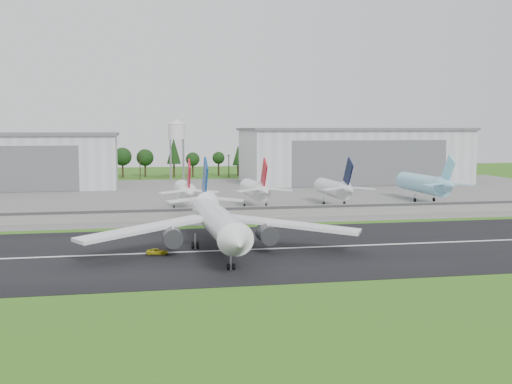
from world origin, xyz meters
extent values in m
plane|color=#245C15|center=(0.00, 0.00, 0.00)|extent=(600.00, 600.00, 0.00)
cube|color=black|center=(0.00, 10.00, 0.05)|extent=(320.00, 60.00, 0.10)
cube|color=white|center=(0.00, 10.00, 0.11)|extent=(220.00, 1.00, 0.02)
cube|color=slate|center=(0.00, 120.00, 0.05)|extent=(320.00, 150.00, 0.10)
cube|color=gray|center=(0.00, 55.00, 1.75)|extent=(240.00, 0.50, 3.50)
cube|color=#38383A|center=(0.00, 54.70, 3.00)|extent=(240.00, 0.12, 0.70)
cube|color=silver|center=(-80.00, 165.00, 11.00)|extent=(95.00, 42.00, 22.00)
cube|color=silver|center=(75.00, 165.00, 12.00)|extent=(100.00, 45.00, 24.00)
cube|color=#595B60|center=(75.00, 165.00, 24.60)|extent=(102.00, 47.00, 1.20)
cube|color=#595B60|center=(75.00, 142.35, 10.08)|extent=(70.00, 0.30, 19.68)
cylinder|color=#99999E|center=(-8.00, 182.00, 10.00)|extent=(0.50, 0.50, 20.00)
cylinder|color=#99999E|center=(-2.00, 188.00, 10.00)|extent=(0.50, 0.50, 20.00)
cylinder|color=silver|center=(-5.00, 185.00, 23.50)|extent=(8.00, 8.00, 7.00)
cone|color=silver|center=(-5.00, 185.00, 28.20)|extent=(8.40, 8.40, 2.40)
cylinder|color=white|center=(-9.42, 10.00, 6.20)|extent=(6.38, 44.07, 5.80)
cone|color=white|center=(-9.75, -15.00, 6.20)|extent=(5.88, 6.08, 5.80)
cone|color=white|center=(-9.07, 36.50, 7.40)|extent=(5.63, 9.07, 5.51)
cube|color=navy|center=(-9.08, 36.00, 12.70)|extent=(0.63, 9.55, 11.13)
cube|color=white|center=(5.55, 7.80, 5.40)|extent=(27.39, 17.70, 2.65)
cylinder|color=#333338|center=(0.03, 6.37, 3.80)|extent=(3.87, 5.55, 3.80)
cube|color=white|center=(-4.08, 35.93, 7.80)|extent=(9.55, 5.72, 0.98)
cube|color=white|center=(-24.44, 8.20, 5.40)|extent=(27.18, 18.28, 2.65)
cylinder|color=#333338|center=(-18.96, 6.63, 3.80)|extent=(3.87, 5.55, 3.80)
cube|color=white|center=(-14.07, 36.06, 7.80)|extent=(9.55, 5.92, 0.98)
cube|color=#99999E|center=(-9.47, 6.00, 1.70)|extent=(10.40, 30.13, 3.20)
cylinder|color=black|center=(-13.88, 13.06, 0.85)|extent=(0.42, 1.51, 1.50)
imported|color=gold|center=(-21.89, 8.46, 0.70)|extent=(4.50, 2.43, 1.20)
cylinder|color=white|center=(-10.35, 80.00, 5.61)|extent=(5.22, 24.00, 5.22)
cone|color=white|center=(-10.35, 64.50, 6.61)|extent=(4.96, 7.00, 4.96)
cube|color=#B40D25|center=(-10.35, 65.00, 11.41)|extent=(0.45, 8.59, 10.02)
cylinder|color=#99999E|center=(-13.85, 78.00, 1.50)|extent=(0.32, 0.32, 3.00)
cylinder|color=#99999E|center=(-6.85, 78.00, 1.50)|extent=(0.32, 0.32, 3.00)
cylinder|color=black|center=(-13.85, 78.00, 0.80)|extent=(0.40, 1.40, 1.40)
cylinder|color=white|center=(11.68, 80.00, 5.69)|extent=(5.37, 24.00, 5.37)
cone|color=white|center=(11.68, 64.50, 6.69)|extent=(5.10, 7.00, 5.10)
cube|color=#B40D1D|center=(11.68, 65.00, 11.49)|extent=(0.45, 8.59, 10.02)
cylinder|color=#99999E|center=(8.18, 78.00, 1.50)|extent=(0.32, 0.32, 3.00)
cylinder|color=#99999E|center=(15.18, 78.00, 1.50)|extent=(0.32, 0.32, 3.00)
cylinder|color=black|center=(8.18, 78.00, 0.80)|extent=(0.40, 1.40, 1.40)
cylinder|color=silver|center=(37.59, 80.00, 5.60)|extent=(5.21, 24.00, 5.21)
cone|color=silver|center=(37.59, 64.50, 6.60)|extent=(4.95, 7.00, 4.95)
cube|color=black|center=(37.59, 65.00, 11.40)|extent=(0.45, 8.59, 10.02)
cylinder|color=#99999E|center=(34.09, 78.00, 1.50)|extent=(0.32, 0.32, 3.00)
cylinder|color=#99999E|center=(41.09, 78.00, 1.50)|extent=(0.32, 0.32, 3.00)
cylinder|color=black|center=(34.09, 78.00, 0.80)|extent=(0.40, 1.40, 1.40)
cylinder|color=#85CCE7|center=(71.39, 85.00, 6.15)|extent=(6.29, 30.00, 6.29)
cone|color=#85CCE7|center=(71.39, 66.50, 7.15)|extent=(5.98, 7.00, 5.98)
cube|color=#7CE6FF|center=(71.39, 67.00, 11.95)|extent=(0.45, 8.59, 10.02)
cylinder|color=#99999E|center=(67.89, 83.00, 1.50)|extent=(0.32, 0.32, 3.00)
cylinder|color=#99999E|center=(74.89, 83.00, 1.50)|extent=(0.32, 0.32, 3.00)
cylinder|color=black|center=(67.89, 83.00, 0.80)|extent=(0.40, 1.40, 1.40)
camera|label=1|loc=(-26.95, -118.67, 25.22)|focal=45.00mm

